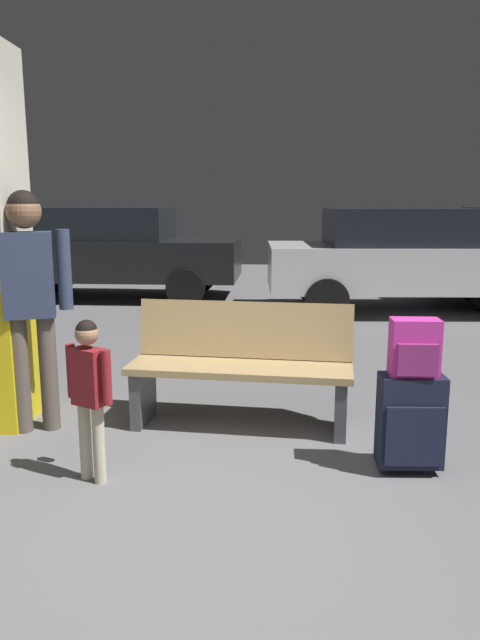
% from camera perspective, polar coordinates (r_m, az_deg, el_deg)
% --- Properties ---
extents(ground_plane, '(18.00, 18.00, 0.10)m').
position_cam_1_polar(ground_plane, '(6.80, -0.45, -3.02)').
color(ground_plane, slate).
extents(bench, '(1.65, 0.72, 0.89)m').
position_cam_1_polar(bench, '(4.40, 0.09, -4.35)').
color(bench, tan).
rests_on(bench, ground_plane).
extents(suitcase, '(0.38, 0.24, 0.60)m').
position_cam_1_polar(suitcase, '(3.81, 15.77, -9.16)').
color(suitcase, '#191E33').
rests_on(suitcase, ground_plane).
extents(backpack_bright, '(0.28, 0.19, 0.34)m').
position_cam_1_polar(backpack_bright, '(3.68, 16.14, -2.58)').
color(backpack_bright, '#D833A5').
rests_on(backpack_bright, suitcase).
extents(child, '(0.29, 0.25, 0.96)m').
position_cam_1_polar(child, '(3.58, -14.02, -5.81)').
color(child, beige).
rests_on(child, ground_plane).
extents(adult, '(0.56, 0.29, 1.69)m').
position_cam_1_polar(adult, '(4.40, -19.29, 3.05)').
color(adult, brown).
rests_on(adult, ground_plane).
extents(parked_car_far, '(4.16, 1.92, 1.51)m').
position_cam_1_polar(parked_car_far, '(10.37, -11.85, 6.45)').
color(parked_car_far, black).
rests_on(parked_car_far, ground_plane).
extents(parked_car_near, '(4.13, 1.85, 1.51)m').
position_cam_1_polar(parked_car_near, '(9.20, 15.48, 5.71)').
color(parked_car_near, silver).
rests_on(parked_car_near, ground_plane).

